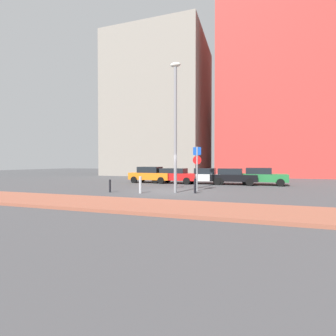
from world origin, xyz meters
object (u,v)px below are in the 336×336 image
object	(u,v)px
parked_car_green	(262,176)
parking_meter	(175,177)
parked_car_orange	(151,175)
parked_car_black	(233,176)
traffic_bollard_mid	(195,186)
parked_car_red	(174,175)
traffic_bollard_far	(110,186)
parking_sign_post	(197,163)
traffic_bollard_near	(140,185)
street_lamp	(175,118)
parked_car_white	(205,176)

from	to	relation	value
parked_car_green	parking_meter	bearing A→B (deg)	-143.16
parked_car_orange	parking_meter	size ratio (longest dim) A/B	3.34
parked_car_black	traffic_bollard_mid	distance (m)	7.60
parked_car_red	parking_meter	xyz separation A→B (m)	(1.44, -4.31, 0.07)
parking_meter	traffic_bollard_far	world-z (taller)	parking_meter
parked_car_black	parked_car_red	bearing A→B (deg)	-177.81
parking_sign_post	parking_meter	distance (m)	2.78
parked_car_orange	parked_car_green	distance (m)	10.40
parking_sign_post	traffic_bollard_far	world-z (taller)	parking_sign_post
parked_car_red	traffic_bollard_near	world-z (taller)	parked_car_red
parked_car_orange	street_lamp	world-z (taller)	street_lamp
parked_car_orange	parking_sign_post	distance (m)	8.32
parked_car_orange	traffic_bollard_far	world-z (taller)	parked_car_orange
parking_sign_post	parking_meter	size ratio (longest dim) A/B	2.40
parked_car_red	street_lamp	world-z (taller)	street_lamp
parked_car_orange	parking_sign_post	bearing A→B (deg)	-44.79
parking_meter	traffic_bollard_mid	bearing A→B (deg)	-52.64
traffic_bollard_mid	traffic_bollard_far	size ratio (longest dim) A/B	1.11
parked_car_red	parked_car_black	bearing A→B (deg)	2.19
parked_car_white	parking_sign_post	distance (m)	6.26
parking_meter	traffic_bollard_far	xyz separation A→B (m)	(-3.35, -4.09, -0.41)
parking_meter	street_lamp	size ratio (longest dim) A/B	0.15
parked_car_red	parking_sign_post	bearing A→B (deg)	-59.38
parking_meter	traffic_bollard_mid	distance (m)	3.58
parked_car_black	traffic_bollard_mid	bearing A→B (deg)	-104.67
traffic_bollard_far	traffic_bollard_near	bearing A→B (deg)	4.85
parked_car_green	traffic_bollard_mid	distance (m)	8.91
street_lamp	traffic_bollard_mid	size ratio (longest dim) A/B	9.00
parked_car_orange	parking_meter	world-z (taller)	parked_car_orange
parking_sign_post	parked_car_green	bearing A→B (deg)	54.96
parked_car_red	street_lamp	bearing A→B (deg)	-72.38
traffic_bollard_mid	traffic_bollard_far	distance (m)	5.65
parking_meter	parked_car_red	bearing A→B (deg)	108.46
parked_car_black	street_lamp	distance (m)	9.10
parked_car_white	parked_car_orange	bearing A→B (deg)	-176.53
street_lamp	traffic_bollard_near	bearing A→B (deg)	-154.31
parking_sign_post	traffic_bollard_mid	size ratio (longest dim) A/B	3.26
street_lamp	traffic_bollard_far	size ratio (longest dim) A/B	10.00
parking_meter	parked_car_black	bearing A→B (deg)	47.87
traffic_bollard_near	traffic_bollard_far	xyz separation A→B (m)	(-2.13, -0.18, -0.12)
parked_car_white	parked_car_black	xyz separation A→B (m)	(2.52, -0.07, 0.01)
parked_car_white	parking_sign_post	size ratio (longest dim) A/B	1.38
parked_car_green	traffic_bollard_near	size ratio (longest dim) A/B	3.77
parked_car_white	street_lamp	size ratio (longest dim) A/B	0.50
parked_car_orange	parking_sign_post	world-z (taller)	parking_sign_post
parked_car_black	parking_meter	distance (m)	6.09
traffic_bollard_near	traffic_bollard_far	world-z (taller)	traffic_bollard_near
parking_meter	traffic_bollard_near	world-z (taller)	parking_meter
traffic_bollard_far	street_lamp	bearing A→B (deg)	15.63
parked_car_orange	parked_car_red	xyz separation A→B (m)	(2.38, 0.05, -0.04)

